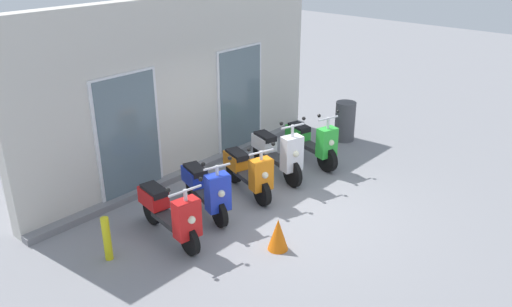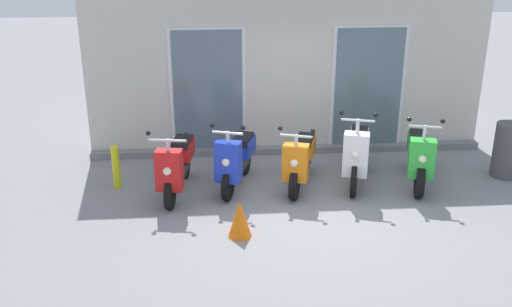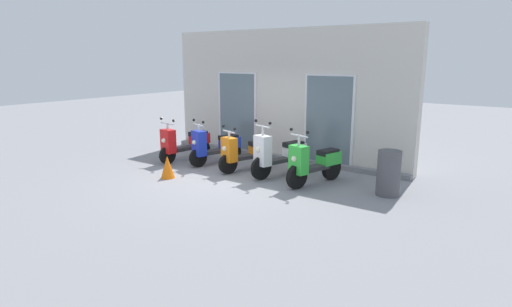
{
  "view_description": "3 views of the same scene",
  "coord_description": "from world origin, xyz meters",
  "views": [
    {
      "loc": [
        -6.28,
        -4.91,
        4.5
      ],
      "look_at": [
        -0.04,
        0.61,
        0.89
      ],
      "focal_mm": 36.17,
      "sensor_mm": 36.0,
      "label": 1
    },
    {
      "loc": [
        -1.37,
        -7.67,
        3.92
      ],
      "look_at": [
        -0.73,
        0.52,
        0.7
      ],
      "focal_mm": 41.0,
      "sensor_mm": 36.0,
      "label": 2
    },
    {
      "loc": [
        6.03,
        -7.15,
        2.68
      ],
      "look_at": [
        0.71,
        0.3,
        0.62
      ],
      "focal_mm": 29.67,
      "sensor_mm": 36.0,
      "label": 3
    }
  ],
  "objects": [
    {
      "name": "ground_plane",
      "position": [
        0.0,
        0.0,
        0.0
      ],
      "size": [
        40.0,
        40.0,
        0.0
      ],
      "primitive_type": "plane",
      "color": "gray"
    },
    {
      "name": "storefront_facade",
      "position": [
        0.0,
        2.53,
        1.66
      ],
      "size": [
        7.14,
        0.5,
        3.44
      ],
      "color": "beige",
      "rests_on": "ground_plane"
    },
    {
      "name": "scooter_red",
      "position": [
        -1.94,
        0.72,
        0.48
      ],
      "size": [
        0.65,
        1.6,
        1.19
      ],
      "color": "black",
      "rests_on": "ground_plane"
    },
    {
      "name": "scooter_blue",
      "position": [
        -1.02,
        0.88,
        0.49
      ],
      "size": [
        0.76,
        1.48,
        1.2
      ],
      "color": "black",
      "rests_on": "ground_plane"
    },
    {
      "name": "scooter_orange",
      "position": [
        0.0,
        0.85,
        0.45
      ],
      "size": [
        0.77,
        1.49,
        1.14
      ],
      "color": "black",
      "rests_on": "ground_plane"
    },
    {
      "name": "scooter_white",
      "position": [
        0.92,
        0.89,
        0.52
      ],
      "size": [
        0.78,
        1.6,
        1.35
      ],
      "color": "black",
      "rests_on": "ground_plane"
    },
    {
      "name": "scooter_green",
      "position": [
        1.91,
        0.79,
        0.47
      ],
      "size": [
        0.73,
        1.58,
        1.26
      ],
      "color": "black",
      "rests_on": "ground_plane"
    },
    {
      "name": "trash_bin",
      "position": [
        3.47,
        0.96,
        0.46
      ],
      "size": [
        0.46,
        0.46,
        0.91
      ],
      "primitive_type": "cylinder",
      "color": "#4C4C51",
      "rests_on": "ground_plane"
    },
    {
      "name": "curb_bollard",
      "position": [
        -2.91,
        0.99,
        0.35
      ],
      "size": [
        0.12,
        0.12,
        0.7
      ],
      "primitive_type": "cylinder",
      "color": "yellow",
      "rests_on": "ground_plane"
    },
    {
      "name": "traffic_cone",
      "position": [
        -1.05,
        -0.73,
        0.26
      ],
      "size": [
        0.32,
        0.32,
        0.52
      ],
      "primitive_type": "cone",
      "color": "orange",
      "rests_on": "ground_plane"
    }
  ]
}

